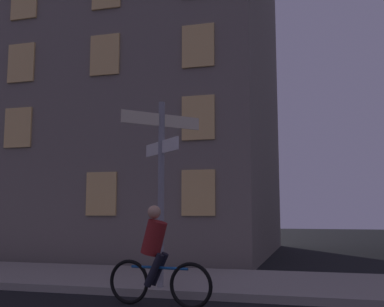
# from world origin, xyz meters

# --- Properties ---
(sidewalk_kerb) EXTENTS (40.00, 3.25, 0.14)m
(sidewalk_kerb) POSITION_xyz_m (0.00, 7.20, 0.07)
(sidewalk_kerb) COLOR gray
(sidewalk_kerb) RESTS_ON ground_plane
(signpost) EXTENTS (1.18, 1.18, 3.45)m
(signpost) POSITION_xyz_m (0.18, 5.88, 2.21)
(signpost) COLOR gray
(signpost) RESTS_ON sidewalk_kerb
(cyclist) EXTENTS (1.81, 0.37, 1.61)m
(cyclist) POSITION_xyz_m (0.45, 4.89, 0.75)
(cyclist) COLOR black
(cyclist) RESTS_ON ground_plane
(building_left_block) EXTENTS (13.86, 9.44, 14.97)m
(building_left_block) POSITION_xyz_m (-5.53, 14.06, 7.49)
(building_left_block) COLOR slate
(building_left_block) RESTS_ON ground_plane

